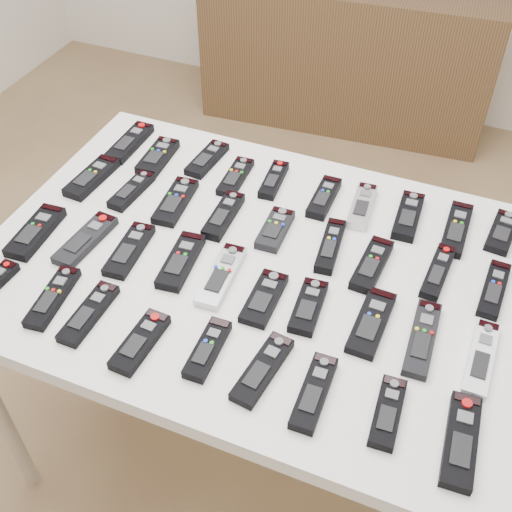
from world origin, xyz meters
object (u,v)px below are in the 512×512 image
at_px(remote_17, 438,272).
at_px(remote_37, 461,441).
at_px(remote_19, 36,232).
at_px(remote_2, 207,159).
at_px(remote_28, 481,358).
at_px(remote_24, 264,298).
at_px(remote_11, 132,191).
at_px(remote_10, 92,177).
at_px(remote_20, 86,240).
at_px(remote_7, 408,216).
at_px(remote_15, 330,246).
at_px(remote_34, 262,369).
at_px(sideboard, 347,57).
at_px(remote_23, 221,276).
at_px(remote_1, 158,157).
at_px(remote_25, 308,307).
at_px(remote_9, 502,232).
at_px(table, 256,280).
at_px(remote_22, 181,261).
at_px(remote_31, 89,313).
at_px(remote_32, 140,342).
at_px(remote_0, 130,142).
at_px(remote_21, 129,250).
at_px(remote_6, 362,206).
at_px(remote_35, 314,392).
at_px(remote_5, 324,198).
at_px(remote_26, 371,322).
at_px(remote_8, 456,229).
at_px(remote_16, 372,265).
at_px(remote_33, 208,349).
at_px(remote_4, 274,180).
at_px(remote_36, 388,412).
at_px(remote_3, 235,177).
at_px(remote_18, 494,289).
at_px(remote_12, 176,201).
at_px(remote_13, 223,215).
at_px(remote_27, 422,338).

relative_size(remote_17, remote_37, 0.90).
bearing_deg(remote_19, remote_2, 55.56).
height_order(remote_2, remote_28, same).
bearing_deg(remote_24, remote_11, 153.76).
height_order(remote_10, remote_20, remote_10).
xyz_separation_m(remote_7, remote_15, (-0.14, -0.18, 0.00)).
bearing_deg(remote_34, sideboard, 108.57).
bearing_deg(remote_2, remote_23, -55.84).
xyz_separation_m(remote_1, remote_19, (-0.12, -0.38, 0.00)).
bearing_deg(sideboard, remote_25, -81.45).
bearing_deg(remote_28, remote_9, 91.87).
bearing_deg(remote_2, table, -44.13).
xyz_separation_m(remote_1, remote_2, (0.13, 0.04, -0.00)).
relative_size(remote_10, remote_22, 0.99).
height_order(remote_31, remote_32, remote_32).
relative_size(remote_0, remote_21, 1.04).
relative_size(remote_2, remote_31, 0.92).
relative_size(remote_6, remote_35, 0.96).
bearing_deg(remote_5, remote_23, -110.57).
relative_size(remote_2, remote_26, 0.88).
relative_size(remote_26, remote_35, 1.06).
distance_m(remote_2, remote_5, 0.35).
distance_m(remote_8, remote_16, 0.25).
distance_m(remote_33, remote_35, 0.23).
relative_size(table, remote_4, 8.47).
height_order(remote_11, remote_17, same).
xyz_separation_m(remote_24, remote_37, (0.45, -0.18, 0.00)).
xyz_separation_m(remote_7, remote_31, (-0.55, -0.57, -0.00)).
bearing_deg(remote_15, remote_5, 106.51).
bearing_deg(remote_36, sideboard, 104.12).
bearing_deg(remote_28, remote_7, 122.54).
height_order(remote_4, remote_26, remote_4).
xyz_separation_m(remote_8, remote_28, (0.11, -0.37, 0.00)).
bearing_deg(sideboard, remote_6, -78.10).
distance_m(remote_22, remote_28, 0.67).
bearing_deg(remote_0, sideboard, 82.76).
bearing_deg(remote_34, remote_22, 151.43).
relative_size(remote_10, remote_25, 1.18).
relative_size(remote_10, remote_32, 1.11).
relative_size(remote_15, remote_23, 0.90).
bearing_deg(remote_9, remote_3, -170.69).
bearing_deg(remote_21, remote_1, 103.44).
bearing_deg(remote_18, remote_28, -86.79).
bearing_deg(remote_12, remote_31, -94.87).
height_order(remote_9, remote_23, same).
relative_size(remote_17, remote_35, 1.00).
bearing_deg(remote_9, remote_4, -172.48).
xyz_separation_m(sideboard, remote_26, (0.59, -1.96, 0.45)).
relative_size(sideboard, remote_13, 8.20).
height_order(remote_18, remote_27, remote_27).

